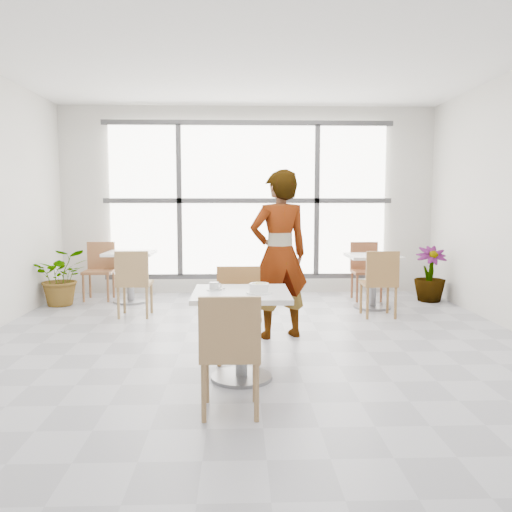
{
  "coord_description": "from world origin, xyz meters",
  "views": [
    {
      "loc": [
        -0.16,
        -5.15,
        1.51
      ],
      "look_at": [
        0.0,
        -0.3,
        1.0
      ],
      "focal_mm": 37.41,
      "sensor_mm": 36.0,
      "label": 1
    }
  ],
  "objects_px": {
    "bg_table_left": "(130,270)",
    "plant_left": "(62,277)",
    "plant_right": "(430,274)",
    "coffee_cup": "(214,287)",
    "bg_chair_right_near": "(380,279)",
    "chair_far": "(239,306)",
    "bg_chair_left_near": "(134,279)",
    "main_table": "(241,318)",
    "chair_near": "(230,346)",
    "person": "(279,255)",
    "oatmeal_bowl": "(259,288)",
    "bg_chair_left_far": "(100,267)",
    "bg_table_right": "(373,274)",
    "bg_chair_right_far": "(365,267)"
  },
  "relations": [
    {
      "from": "coffee_cup",
      "to": "plant_right",
      "type": "relative_size",
      "value": 0.19
    },
    {
      "from": "main_table",
      "to": "chair_far",
      "type": "bearing_deg",
      "value": 92.05
    },
    {
      "from": "main_table",
      "to": "plant_right",
      "type": "height_order",
      "value": "plant_right"
    },
    {
      "from": "bg_chair_right_far",
      "to": "bg_chair_left_near",
      "type": "bearing_deg",
      "value": -160.32
    },
    {
      "from": "bg_chair_right_near",
      "to": "plant_right",
      "type": "bearing_deg",
      "value": -133.85
    },
    {
      "from": "bg_chair_right_near",
      "to": "plant_left",
      "type": "relative_size",
      "value": 1.06
    },
    {
      "from": "oatmeal_bowl",
      "to": "bg_chair_left_far",
      "type": "bearing_deg",
      "value": 120.82
    },
    {
      "from": "chair_near",
      "to": "chair_far",
      "type": "height_order",
      "value": "same"
    },
    {
      "from": "coffee_cup",
      "to": "person",
      "type": "bearing_deg",
      "value": 63.38
    },
    {
      "from": "chair_far",
      "to": "bg_chair_left_near",
      "type": "xyz_separation_m",
      "value": [
        -1.35,
        1.81,
        0.0
      ]
    },
    {
      "from": "bg_table_right",
      "to": "bg_chair_right_near",
      "type": "bearing_deg",
      "value": -96.01
    },
    {
      "from": "bg_chair_left_far",
      "to": "person",
      "type": "bearing_deg",
      "value": -42.77
    },
    {
      "from": "chair_far",
      "to": "oatmeal_bowl",
      "type": "xyz_separation_m",
      "value": [
        0.17,
        -0.7,
        0.29
      ]
    },
    {
      "from": "oatmeal_bowl",
      "to": "coffee_cup",
      "type": "relative_size",
      "value": 1.32
    },
    {
      "from": "chair_near",
      "to": "bg_chair_right_near",
      "type": "xyz_separation_m",
      "value": [
        1.87,
        3.1,
        0.0
      ]
    },
    {
      "from": "oatmeal_bowl",
      "to": "plant_left",
      "type": "bearing_deg",
      "value": 128.86
    },
    {
      "from": "coffee_cup",
      "to": "bg_chair_left_near",
      "type": "bearing_deg",
      "value": 115.96
    },
    {
      "from": "bg_chair_right_near",
      "to": "bg_chair_right_far",
      "type": "bearing_deg",
      "value": -95.22
    },
    {
      "from": "bg_table_left",
      "to": "bg_chair_right_near",
      "type": "xyz_separation_m",
      "value": [
        3.42,
        -1.16,
        0.01
      ]
    },
    {
      "from": "chair_far",
      "to": "plant_right",
      "type": "height_order",
      "value": "chair_far"
    },
    {
      "from": "coffee_cup",
      "to": "bg_chair_right_near",
      "type": "xyz_separation_m",
      "value": [
        2.02,
        2.23,
        -0.28
      ]
    },
    {
      "from": "plant_left",
      "to": "chair_far",
      "type": "bearing_deg",
      "value": -46.28
    },
    {
      "from": "coffee_cup",
      "to": "plant_left",
      "type": "bearing_deg",
      "value": 126.16
    },
    {
      "from": "oatmeal_bowl",
      "to": "bg_table_left",
      "type": "distance_m",
      "value": 3.99
    },
    {
      "from": "oatmeal_bowl",
      "to": "bg_table_left",
      "type": "height_order",
      "value": "oatmeal_bowl"
    },
    {
      "from": "chair_far",
      "to": "bg_table_left",
      "type": "bearing_deg",
      "value": 119.27
    },
    {
      "from": "oatmeal_bowl",
      "to": "plant_right",
      "type": "xyz_separation_m",
      "value": [
        2.69,
        3.49,
        -0.38
      ]
    },
    {
      "from": "bg_table_left",
      "to": "plant_left",
      "type": "bearing_deg",
      "value": -167.84
    },
    {
      "from": "bg_chair_right_near",
      "to": "main_table",
      "type": "bearing_deg",
      "value": 52.25
    },
    {
      "from": "main_table",
      "to": "plant_left",
      "type": "distance_m",
      "value": 4.16
    },
    {
      "from": "person",
      "to": "bg_chair_right_far",
      "type": "xyz_separation_m",
      "value": [
        1.49,
        2.22,
        -0.42
      ]
    },
    {
      "from": "main_table",
      "to": "person",
      "type": "relative_size",
      "value": 0.44
    },
    {
      "from": "person",
      "to": "plant_right",
      "type": "xyz_separation_m",
      "value": [
        2.42,
        2.03,
        -0.51
      ]
    },
    {
      "from": "person",
      "to": "bg_chair_right_near",
      "type": "distance_m",
      "value": 1.71
    },
    {
      "from": "coffee_cup",
      "to": "bg_table_left",
      "type": "bearing_deg",
      "value": 112.36
    },
    {
      "from": "oatmeal_bowl",
      "to": "bg_chair_right_far",
      "type": "bearing_deg",
      "value": 64.42
    },
    {
      "from": "bg_chair_right_far",
      "to": "plant_left",
      "type": "xyz_separation_m",
      "value": [
        -4.47,
        -0.33,
        -0.09
      ]
    },
    {
      "from": "bg_chair_left_near",
      "to": "bg_chair_left_far",
      "type": "distance_m",
      "value": 1.53
    },
    {
      "from": "chair_far",
      "to": "bg_chair_right_near",
      "type": "height_order",
      "value": "same"
    },
    {
      "from": "chair_near",
      "to": "bg_table_right",
      "type": "bearing_deg",
      "value": -117.54
    },
    {
      "from": "bg_chair_left_far",
      "to": "plant_left",
      "type": "xyz_separation_m",
      "value": [
        -0.42,
        -0.47,
        -0.09
      ]
    },
    {
      "from": "oatmeal_bowl",
      "to": "chair_far",
      "type": "bearing_deg",
      "value": 103.44
    },
    {
      "from": "oatmeal_bowl",
      "to": "bg_chair_left_near",
      "type": "bearing_deg",
      "value": 121.1
    },
    {
      "from": "bg_table_left",
      "to": "plant_right",
      "type": "bearing_deg",
      "value": -0.94
    },
    {
      "from": "bg_table_right",
      "to": "bg_chair_left_far",
      "type": "relative_size",
      "value": 0.86
    },
    {
      "from": "bg_table_left",
      "to": "coffee_cup",
      "type": "bearing_deg",
      "value": -67.64
    },
    {
      "from": "bg_table_left",
      "to": "bg_chair_left_near",
      "type": "relative_size",
      "value": 0.86
    },
    {
      "from": "coffee_cup",
      "to": "bg_chair_right_far",
      "type": "bearing_deg",
      "value": 58.73
    },
    {
      "from": "plant_left",
      "to": "main_table",
      "type": "bearing_deg",
      "value": -51.97
    },
    {
      "from": "bg_table_right",
      "to": "plant_right",
      "type": "height_order",
      "value": "plant_right"
    }
  ]
}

